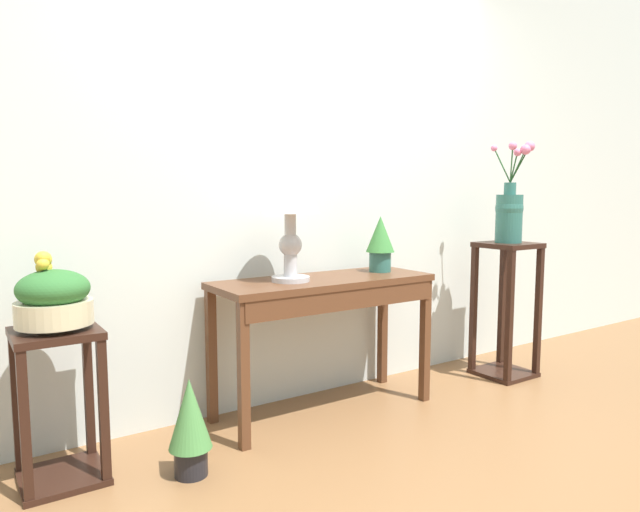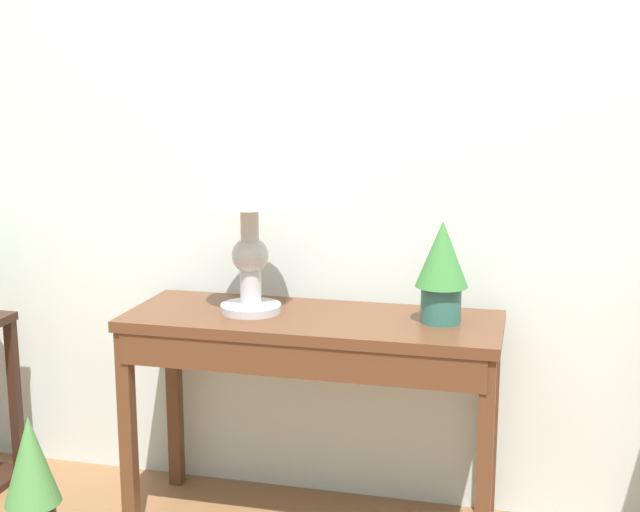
% 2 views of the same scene
% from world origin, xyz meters
% --- Properties ---
extents(ground_plane, '(12.00, 12.00, 0.01)m').
position_xyz_m(ground_plane, '(0.00, 0.00, -0.00)').
color(ground_plane, brown).
extents(back_wall_with_art, '(9.00, 0.10, 2.80)m').
position_xyz_m(back_wall_with_art, '(0.00, 1.32, 1.40)').
color(back_wall_with_art, silver).
rests_on(back_wall_with_art, ground).
extents(console_table, '(1.18, 0.43, 0.72)m').
position_xyz_m(console_table, '(-0.11, 0.99, 0.62)').
color(console_table, '#56331E').
rests_on(console_table, ground).
extents(table_lamp, '(0.29, 0.29, 0.57)m').
position_xyz_m(table_lamp, '(-0.32, 1.01, 1.13)').
color(table_lamp, '#B7B7BC').
rests_on(table_lamp, console_table).
extents(potted_plant_on_console, '(0.16, 0.16, 0.31)m').
position_xyz_m(potted_plant_on_console, '(0.29, 1.04, 0.90)').
color(potted_plant_on_console, '#2D665B').
rests_on(potted_plant_on_console, console_table).
extents(pedestal_stand_left, '(0.32, 0.32, 0.63)m').
position_xyz_m(pedestal_stand_left, '(-1.41, 0.98, 0.31)').
color(pedestal_stand_left, black).
rests_on(pedestal_stand_left, ground).
extents(planter_bowl_wide_left, '(0.29, 0.29, 0.31)m').
position_xyz_m(planter_bowl_wide_left, '(-1.41, 0.98, 0.76)').
color(planter_bowl_wide_left, beige).
rests_on(planter_bowl_wide_left, pedestal_stand_left).
extents(pedestal_stand_right, '(0.32, 0.32, 0.86)m').
position_xyz_m(pedestal_stand_right, '(1.18, 0.87, 0.43)').
color(pedestal_stand_right, black).
rests_on(pedestal_stand_right, ground).
extents(flower_vase_tall_right, '(0.18, 0.22, 0.62)m').
position_xyz_m(flower_vase_tall_right, '(1.18, 0.87, 1.06)').
color(flower_vase_tall_right, '#2D665B').
rests_on(flower_vase_tall_right, pedestal_stand_right).
extents(potted_plant_floor, '(0.18, 0.18, 0.42)m').
position_xyz_m(potted_plant_floor, '(-0.96, 0.73, 0.23)').
color(potted_plant_floor, black).
rests_on(potted_plant_floor, ground).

